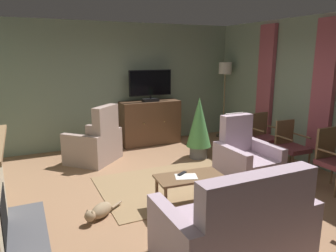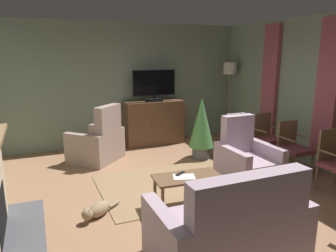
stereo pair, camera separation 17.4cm
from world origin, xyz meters
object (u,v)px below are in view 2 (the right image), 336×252
Objects in this scene: side_chair_nearest_door at (266,136)px; folded_newspaper at (184,177)px; television at (154,85)px; coffee_table at (187,180)px; potted_plant_on_hearth_side at (201,126)px; armchair_near_window at (98,144)px; side_chair_mid_row at (335,160)px; armchair_beside_cabinet at (247,163)px; cat at (97,210)px; floor_lamp at (230,79)px; tv_remote at (180,174)px; tv_cabinet at (154,123)px; side_chair_beside_plant at (293,146)px; sofa_floral at (230,231)px.

folded_newspaper is at bearing -153.65° from side_chair_nearest_door.
coffee_table is at bearing -102.63° from television.
television is at bearing 110.64° from potted_plant_on_hearth_side.
armchair_near_window is 1.27× the size of side_chair_mid_row.
side_chair_nearest_door is at bearing 36.53° from armchair_beside_cabinet.
cat is at bearing -101.35° from armchair_near_window.
floor_lamp is (1.38, 2.67, 1.17)m from armchair_beside_cabinet.
side_chair_nearest_door is 1.61× the size of cat.
armchair_near_window is (-0.69, 2.43, -0.13)m from tv_remote.
potted_plant_on_hearth_side is at bearing 116.32° from side_chair_mid_row.
floor_lamp reaches higher than armchair_beside_cabinet.
tv_cabinet is 1.10× the size of potted_plant_on_hearth_side.
potted_plant_on_hearth_side is 2.15× the size of cat.
armchair_beside_cabinet reaches higher than side_chair_nearest_door.
tv_cabinet is at bearing 26.59° from armchair_near_window.
folded_newspaper is 2.27m from potted_plant_on_hearth_side.
armchair_beside_cabinet is 1.89× the size of cat.
cat is at bearing -176.02° from side_chair_beside_plant.
sofa_floral is at bearing -123.41° from tv_remote.
tv_cabinet is 1.66m from armchair_near_window.
armchair_beside_cabinet is 0.90× the size of armchair_near_window.
tv_remote is at bearing -132.75° from floor_lamp.
side_chair_beside_plant is (1.63, -2.80, 0.01)m from tv_cabinet.
sofa_floral is at bearing -113.84° from potted_plant_on_hearth_side.
television is at bearing 120.75° from side_chair_beside_plant.
television is 1.63m from potted_plant_on_hearth_side.
tv_remote is at bearing -104.15° from television.
armchair_near_window is (-0.76, 2.53, -0.05)m from coffee_table.
armchair_beside_cabinet is (1.46, 1.68, -0.01)m from sofa_floral.
armchair_near_window reaches higher than cat.
armchair_beside_cabinet is at bearing 4.70° from cat.
television is 0.67× the size of sofa_floral.
armchair_beside_cabinet is 1.20× the size of side_chair_beside_plant.
tv_remote is 4.22m from floor_lamp.
armchair_near_window is 2.13m from potted_plant_on_hearth_side.
television reaches higher than side_chair_nearest_door.
tv_cabinet is 8.29× the size of tv_remote.
armchair_beside_cabinet is 0.88× the size of potted_plant_on_hearth_side.
cat is 0.31× the size of floor_lamp.
folded_newspaper is 0.31× the size of side_chair_mid_row.
side_chair_mid_row is at bearing -65.76° from television.
side_chair_nearest_door reaches higher than side_chair_beside_plant.
coffee_table is 1.64× the size of cat.
coffee_table is 2.24m from potted_plant_on_hearth_side.
side_chair_nearest_door is at bearing -51.31° from television.
side_chair_nearest_door is (1.02, 0.75, 0.17)m from armchair_beside_cabinet.
sofa_floral is 2.23m from armchair_beside_cabinet.
television reaches higher than sofa_floral.
television is 2.00m from floor_lamp.
sofa_floral is 1.84m from cat.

